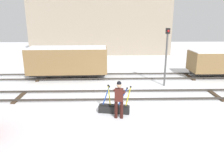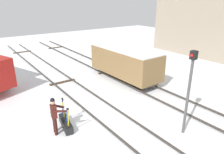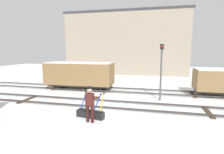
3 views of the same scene
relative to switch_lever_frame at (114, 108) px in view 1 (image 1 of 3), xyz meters
The scene contains 9 objects.
ground_plane 2.22m from the switch_lever_frame, 80.89° to the left, with size 60.00×60.00×0.00m, color white.
track_main_line 2.21m from the switch_lever_frame, 80.89° to the left, with size 44.00×1.94×0.18m.
track_siding_near 6.38m from the switch_lever_frame, 86.85° to the left, with size 44.00×1.94×0.18m.
switch_lever_frame is the anchor object (origin of this frame).
rail_worker 0.98m from the switch_lever_frame, 70.66° to the right, with size 0.63×0.73×1.81m.
signal_post 5.98m from the switch_lever_frame, 49.47° to the left, with size 0.24×0.32×3.91m.
apartment_building 20.08m from the switch_lever_frame, 93.20° to the left, with size 17.93×6.19×9.05m.
freight_car_mid_siding 7.27m from the switch_lever_frame, 117.54° to the left, with size 6.00×2.30×2.42m.
freight_car_far_end 10.85m from the switch_lever_frame, 36.08° to the left, with size 5.00×2.09×2.09m.
Camera 1 is at (-0.72, -11.79, 4.53)m, focal length 33.82 mm.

